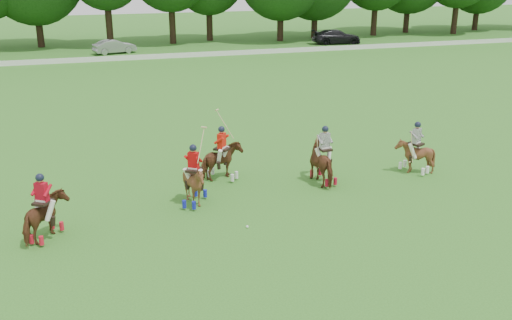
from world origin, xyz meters
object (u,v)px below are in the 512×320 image
object	(u,v)px
car_mid	(114,47)
polo_stripe_b	(415,155)
polo_red_a	(45,216)
car_right	(337,37)
polo_red_b	(222,161)
polo_red_c	(194,184)
polo_ball	(247,227)
polo_stripe_a	(324,162)

from	to	relation	value
car_mid	polo_stripe_b	size ratio (longest dim) A/B	1.87
polo_red_a	polo_stripe_b	distance (m)	14.40
car_right	polo_red_b	distance (m)	42.51
car_right	polo_red_c	xyz separation A→B (m)	(-23.71, -38.43, 0.04)
polo_red_b	polo_ball	size ratio (longest dim) A/B	30.51
polo_stripe_a	car_mid	bearing A→B (deg)	97.67
car_right	polo_red_a	size ratio (longest dim) A/B	2.42
polo_stripe_a	polo_stripe_b	bearing A→B (deg)	-1.51
car_mid	polo_stripe_a	bearing A→B (deg)	172.49
car_mid	polo_stripe_a	distance (m)	38.15
polo_stripe_b	car_right	bearing A→B (deg)	69.21
polo_ball	polo_red_c	bearing A→B (deg)	116.74
polo_red_b	polo_stripe_b	world-z (taller)	polo_red_b
polo_red_b	polo_stripe_a	size ratio (longest dim) A/B	1.19
polo_stripe_b	polo_ball	size ratio (longest dim) A/B	24.10
car_mid	polo_ball	bearing A→B (deg)	166.27
polo_red_c	polo_ball	xyz separation A→B (m)	(1.23, -2.43, -0.76)
car_mid	polo_red_a	bearing A→B (deg)	157.39
polo_stripe_a	polo_stripe_b	xyz separation A→B (m)	(4.02, -0.11, -0.07)
polo_red_c	polo_stripe_b	distance (m)	9.32
car_mid	polo_ball	world-z (taller)	car_mid
polo_red_b	polo_ball	bearing A→B (deg)	-94.28
polo_stripe_a	polo_ball	distance (m)	5.14
car_mid	polo_stripe_b	bearing A→B (deg)	178.34
car_right	car_mid	bearing A→B (deg)	96.14
polo_stripe_a	polo_ball	size ratio (longest dim) A/B	25.61
polo_ball	polo_red_b	bearing A→B (deg)	85.72
polo_red_a	polo_ball	size ratio (longest dim) A/B	24.14
polo_red_b	polo_ball	xyz separation A→B (m)	(-0.34, -4.57, -0.73)
polo_red_a	polo_red_c	distance (m)	5.14
polo_red_a	polo_stripe_b	bearing A→B (deg)	7.10
polo_stripe_b	polo_stripe_a	bearing A→B (deg)	178.49
car_right	polo_red_b	xyz separation A→B (m)	(-22.14, -36.29, 0.01)
polo_red_b	polo_stripe_a	bearing A→B (deg)	-22.20
car_mid	polo_stripe_a	size ratio (longest dim) A/B	1.76
polo_red_b	polo_stripe_b	bearing A→B (deg)	-11.85
polo_red_b	polo_red_a	bearing A→B (deg)	-152.53
car_right	polo_stripe_b	xyz separation A→B (m)	(-14.40, -37.91, 0.00)
car_right	polo_red_c	distance (m)	45.15
car_mid	polo_stripe_b	distance (m)	38.99
car_mid	car_right	xyz separation A→B (m)	(23.51, 0.00, 0.10)
polo_red_c	car_right	bearing A→B (deg)	58.33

